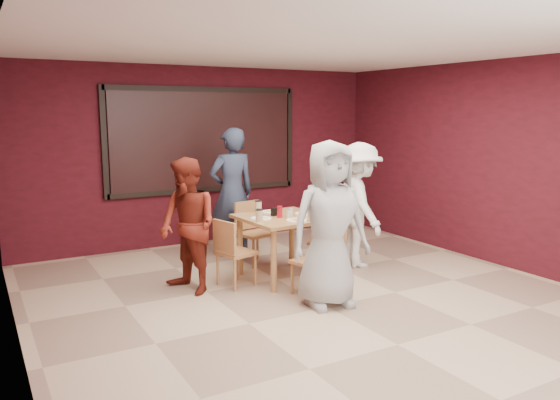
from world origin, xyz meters
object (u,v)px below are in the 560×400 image
chair_left (232,249)px  diner_right (359,205)px  dining_table (283,224)px  chair_front (316,258)px  chair_right (330,238)px  diner_back (232,192)px  diner_left (188,226)px  diner_front (329,224)px  chair_back (252,229)px

chair_left → diner_right: diner_right is taller
dining_table → chair_front: 0.82m
chair_right → chair_left: bearing=178.6°
chair_left → diner_back: bearing=64.9°
chair_front → chair_left: size_ratio=0.96×
dining_table → diner_left: 1.24m
diner_front → diner_right: (1.24, 1.08, -0.06)m
dining_table → diner_front: (-0.06, -1.10, 0.21)m
chair_front → diner_right: (1.21, 0.76, 0.40)m
dining_table → chair_right: 0.73m
chair_front → dining_table: bearing=88.3°
chair_right → diner_right: bearing=2.7°
chair_back → diner_left: diner_left is taller
diner_right → chair_back: bearing=69.7°
diner_front → diner_left: bearing=143.9°
diner_front → diner_back: bearing=99.5°
diner_back → diner_left: 1.71m
chair_back → dining_table: bearing=-87.9°
chair_right → diner_back: 1.66m
chair_right → diner_back: diner_back is taller
diner_right → diner_front: bearing=145.3°
chair_front → diner_right: size_ratio=0.47×
diner_right → diner_back: bearing=57.8°
chair_back → diner_front: diner_front is taller
diner_right → dining_table: bearing=103.5°
dining_table → diner_left: (-1.24, 0.07, 0.09)m
chair_right → diner_front: (-0.75, -1.06, 0.46)m
diner_back → diner_right: 1.86m
chair_back → diner_right: (1.21, -0.84, 0.36)m
diner_left → diner_right: (2.42, -0.09, 0.05)m
chair_back → diner_left: size_ratio=0.54×
diner_front → diner_left: size_ratio=1.14×
dining_table → chair_back: size_ratio=1.24×
dining_table → chair_back: dining_table is taller
chair_right → diner_left: diner_left is taller
chair_right → chair_front: bearing=-133.9°
diner_back → diner_left: bearing=50.3°
diner_back → diner_left: (-1.14, -1.26, -0.14)m
dining_table → diner_back: (-0.10, 1.33, 0.24)m
chair_front → diner_left: size_ratio=0.50×
diner_front → diner_back: size_ratio=0.97×
dining_table → diner_right: (1.18, -0.02, 0.15)m
chair_right → diner_left: size_ratio=0.49×
chair_front → diner_back: (-0.07, 2.11, 0.49)m
chair_front → diner_back: bearing=92.0°
dining_table → chair_front: size_ratio=1.35×
dining_table → chair_right: bearing=-3.4°
dining_table → chair_right: (0.69, -0.04, -0.25)m
chair_left → diner_left: diner_left is taller
chair_front → diner_back: 2.17m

